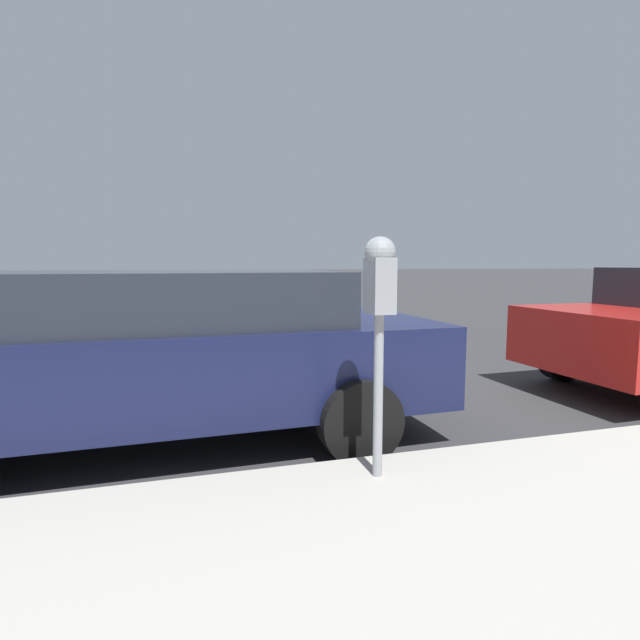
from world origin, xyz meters
TOP-DOWN VIEW (x-y plane):
  - ground_plane at (0.00, 0.00)m, footprint 220.00×220.00m
  - parking_meter at (-2.51, -0.59)m, footprint 0.21×0.19m
  - car_navy at (-0.99, 0.77)m, footprint 2.26×4.81m

SIDE VIEW (x-z plane):
  - ground_plane at x=0.00m, z-range 0.00..0.00m
  - car_navy at x=-0.99m, z-range 0.06..1.49m
  - parking_meter at x=-2.51m, z-range 0.55..2.06m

